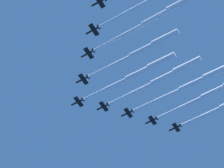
{
  "coord_description": "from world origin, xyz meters",
  "views": [
    {
      "loc": [
        -100.02,
        83.36,
        -40.53
      ],
      "look_at": [
        0.0,
        0.0,
        183.66
      ],
      "focal_mm": 68.11,
      "sensor_mm": 36.0,
      "label": 1
    }
  ],
  "objects": [
    {
      "name": "jet_port_mid",
      "position": [
        -50.06,
        8.09,
        184.92
      ],
      "size": [
        73.44,
        29.96,
        3.83
      ],
      "color": "black"
    },
    {
      "name": "jet_starboard_outer",
      "position": [
        -37.3,
        -52.35,
        184.28
      ],
      "size": [
        71.1,
        28.74,
        3.91
      ],
      "color": "black"
    },
    {
      "name": "jet_lead",
      "position": [
        -17.72,
        -6.84,
        182.2
      ],
      "size": [
        68.74,
        29.51,
        3.81
      ],
      "color": "black"
    },
    {
      "name": "jet_starboard_inner",
      "position": [
        -24.54,
        -21.74,
        184.68
      ],
      "size": [
        69.96,
        28.83,
        3.81
      ],
      "color": "black"
    },
    {
      "name": "jet_starboard_mid",
      "position": [
        -32.75,
        -38.68,
        185.13
      ],
      "size": [
        73.32,
        31.24,
        3.8
      ],
      "color": "black"
    },
    {
      "name": "jet_port_inner",
      "position": [
        -30.45,
        1.51,
        182.2
      ],
      "size": [
        65.83,
        28.37,
        3.84
      ],
      "color": "black"
    }
  ]
}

